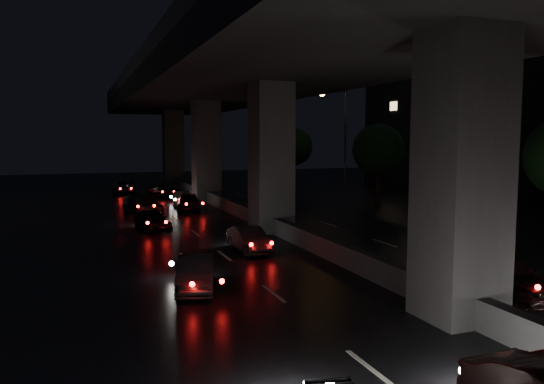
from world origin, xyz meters
TOP-DOWN VIEW (x-y plane):
  - ground at (0.00, 0.00)m, footprint 120.00×120.00m
  - viaduct at (0.00, 5.00)m, footprint 12.00×80.00m
  - median_barrier at (0.00, 5.00)m, footprint 0.45×70.00m
  - building_right_far at (27.00, 20.00)m, footprint 12.00×22.00m
  - tree_c at (11.00, 12.00)m, footprint 3.80×3.80m
  - tree_d at (11.00, 28.00)m, footprint 3.80×3.80m
  - streetlight_far at (10.97, 18.00)m, footprint 2.52×0.44m
  - car_3 at (3.02, -8.56)m, footprint 2.75×4.59m
  - car_4 at (-6.28, -4.65)m, footprint 1.96×3.55m
  - car_5 at (-2.72, 0.47)m, footprint 1.25×3.35m
  - car_6 at (-6.01, 7.63)m, footprint 1.97×3.54m
  - car_7 at (-5.73, 14.40)m, footprint 2.68×4.52m
  - car_8 at (-2.63, 14.31)m, footprint 2.27×4.05m
  - car_9 at (-2.50, 17.62)m, footprint 1.75×3.45m
  - car_10 at (-2.74, 23.72)m, footprint 2.83×4.43m
  - car_11 at (-5.78, 27.85)m, footprint 2.54×4.33m

SIDE VIEW (x-z plane):
  - ground at x=0.00m, z-range 0.00..0.00m
  - median_barrier at x=0.00m, z-range 0.00..0.85m
  - car_9 at x=-2.50m, z-range 0.00..1.09m
  - car_5 at x=-2.72m, z-range 0.00..1.09m
  - car_4 at x=-6.28m, z-range 0.00..1.11m
  - car_11 at x=-5.78m, z-range 0.00..1.13m
  - car_10 at x=-2.74m, z-range 0.00..1.14m
  - car_6 at x=-6.01m, z-range 0.00..1.14m
  - car_7 at x=-5.73m, z-range 0.00..1.23m
  - car_3 at x=3.02m, z-range 0.00..1.24m
  - car_8 at x=-2.63m, z-range 0.00..1.30m
  - tree_c at x=11.00m, z-range 1.13..7.26m
  - tree_d at x=11.00m, z-range 1.13..7.26m
  - streetlight_far at x=10.97m, z-range 1.16..10.16m
  - building_right_far at x=27.00m, z-range 0.00..15.00m
  - viaduct at x=0.00m, z-range 3.09..13.59m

